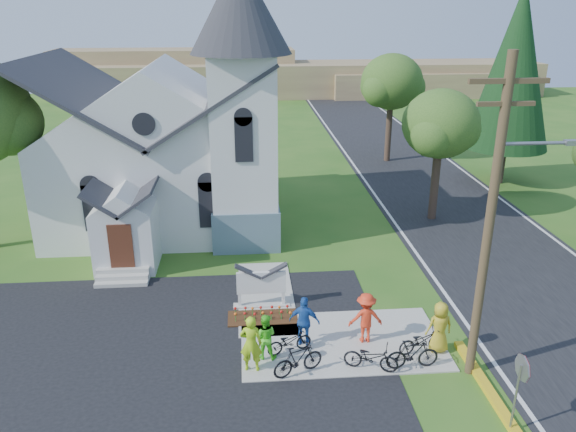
{
  "coord_description": "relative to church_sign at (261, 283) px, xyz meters",
  "views": [
    {
      "loc": [
        -1.76,
        -16.05,
        11.15
      ],
      "look_at": [
        -0.02,
        5.0,
        3.07
      ],
      "focal_mm": 35.0,
      "sensor_mm": 36.0,
      "label": 1
    }
  ],
  "objects": [
    {
      "name": "tree_road_mid",
      "position": [
        10.2,
        20.8,
        4.75
      ],
      "size": [
        4.4,
        4.4,
        7.8
      ],
      "color": "#3D2921",
      "rests_on": "ground"
    },
    {
      "name": "cyclist_1",
      "position": [
        -0.01,
        -3.42,
        -0.18
      ],
      "size": [
        0.87,
        0.73,
        1.59
      ],
      "primitive_type": "imported",
      "rotation": [
        0.0,
        0.0,
        2.97
      ],
      "color": "#53E72B",
      "rests_on": "sidewalk"
    },
    {
      "name": "bike_0",
      "position": [
        0.81,
        -3.2,
        -0.56
      ],
      "size": [
        1.68,
        1.02,
        0.83
      ],
      "primitive_type": "imported",
      "rotation": [
        0.0,
        0.0,
        1.89
      ],
      "color": "black",
      "rests_on": "sidewalk"
    },
    {
      "name": "road",
      "position": [
        11.2,
        11.8,
        -1.02
      ],
      "size": [
        8.0,
        90.0,
        0.02
      ],
      "primitive_type": "cube",
      "color": "black",
      "rests_on": "ground"
    },
    {
      "name": "tree_road_near",
      "position": [
        9.7,
        8.8,
        4.18
      ],
      "size": [
        4.0,
        4.0,
        7.05
      ],
      "color": "#3D2921",
      "rests_on": "ground"
    },
    {
      "name": "bike_2",
      "position": [
        3.34,
        -4.37,
        -0.52
      ],
      "size": [
        1.86,
        1.17,
        0.92
      ],
      "primitive_type": "imported",
      "rotation": [
        0.0,
        0.0,
        1.23
      ],
      "color": "black",
      "rests_on": "sidewalk"
    },
    {
      "name": "utility_pole",
      "position": [
        6.56,
        -4.7,
        4.38
      ],
      "size": [
        3.45,
        0.28,
        10.0
      ],
      "color": "#4D3926",
      "rests_on": "ground"
    },
    {
      "name": "cyclist_4",
      "position": [
        5.84,
        -3.51,
        -0.07
      ],
      "size": [
        0.93,
        0.64,
        1.82
      ],
      "primitive_type": "imported",
      "rotation": [
        0.0,
        0.0,
        3.21
      ],
      "color": "gold",
      "rests_on": "sidewalk"
    },
    {
      "name": "bike_3",
      "position": [
        4.69,
        -4.4,
        -0.46
      ],
      "size": [
        1.75,
        0.57,
        1.04
      ],
      "primitive_type": "imported",
      "rotation": [
        0.0,
        0.0,
        1.62
      ],
      "color": "black",
      "rests_on": "sidewalk"
    },
    {
      "name": "ground",
      "position": [
        1.2,
        -3.2,
        -1.03
      ],
      "size": [
        120.0,
        120.0,
        0.0
      ],
      "primitive_type": "plane",
      "color": "#2D5F1B",
      "rests_on": "ground"
    },
    {
      "name": "stop_sign",
      "position": [
        6.63,
        -7.4,
        0.75
      ],
      "size": [
        0.11,
        0.76,
        2.48
      ],
      "color": "gray",
      "rests_on": "ground"
    },
    {
      "name": "bike_1",
      "position": [
        0.99,
        -4.4,
        -0.46
      ],
      "size": [
        1.79,
        1.11,
        1.04
      ],
      "primitive_type": "imported",
      "rotation": [
        0.0,
        0.0,
        1.96
      ],
      "color": "black",
      "rests_on": "sidewalk"
    },
    {
      "name": "cyclist_3",
      "position": [
        3.5,
        -2.73,
        -0.06
      ],
      "size": [
        1.19,
        0.69,
        1.83
      ],
      "primitive_type": "imported",
      "rotation": [
        0.0,
        0.0,
        3.15
      ],
      "color": "red",
      "rests_on": "sidewalk"
    },
    {
      "name": "church",
      "position": [
        -4.28,
        9.28,
        4.22
      ],
      "size": [
        12.35,
        12.0,
        13.0
      ],
      "color": "silver",
      "rests_on": "ground"
    },
    {
      "name": "cyclist_2",
      "position": [
        1.37,
        -2.77,
        -0.07
      ],
      "size": [
        1.15,
        0.75,
        1.82
      ],
      "primitive_type": "imported",
      "rotation": [
        0.0,
        0.0,
        2.83
      ],
      "color": "#235AB1",
      "rests_on": "sidewalk"
    },
    {
      "name": "parking_lot",
      "position": [
        -5.8,
        -5.2,
        -1.02
      ],
      "size": [
        20.0,
        16.0,
        0.02
      ],
      "primitive_type": "cube",
      "color": "black",
      "rests_on": "ground"
    },
    {
      "name": "cyclist_0",
      "position": [
        -0.48,
        -4.05,
        -0.0
      ],
      "size": [
        0.76,
        0.54,
        1.95
      ],
      "primitive_type": "imported",
      "rotation": [
        0.0,
        0.0,
        3.03
      ],
      "color": "#A4DB19",
      "rests_on": "sidewalk"
    },
    {
      "name": "distant_hills",
      "position": [
        4.56,
        53.13,
        1.15
      ],
      "size": [
        61.0,
        10.0,
        5.6
      ],
      "color": "#85694A",
      "rests_on": "ground"
    },
    {
      "name": "sidewalk",
      "position": [
        2.7,
        -2.7,
        -1.0
      ],
      "size": [
        7.0,
        4.0,
        0.05
      ],
      "primitive_type": "cube",
      "color": "#AAA69A",
      "rests_on": "ground"
    },
    {
      "name": "flower_bed",
      "position": [
        0.0,
        -0.9,
        -0.99
      ],
      "size": [
        2.6,
        1.1,
        0.07
      ],
      "primitive_type": "cube",
      "color": "#3D2110",
      "rests_on": "ground"
    },
    {
      "name": "bike_4",
      "position": [
        5.25,
        -3.56,
        -0.53
      ],
      "size": [
        1.78,
        0.96,
        0.89
      ],
      "primitive_type": "imported",
      "rotation": [
        0.0,
        0.0,
        1.8
      ],
      "color": "black",
      "rests_on": "sidewalk"
    },
    {
      "name": "church_sign",
      "position": [
        0.0,
        0.0,
        0.0
      ],
      "size": [
        2.2,
        0.4,
        1.7
      ],
      "color": "#AAA69A",
      "rests_on": "ground"
    },
    {
      "name": "conifer",
      "position": [
        16.2,
        14.8,
        6.36
      ],
      "size": [
        5.2,
        5.2,
        12.4
      ],
      "color": "#3D2921",
      "rests_on": "ground"
    }
  ]
}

